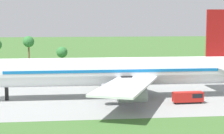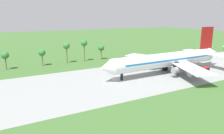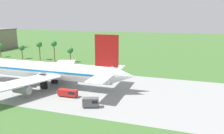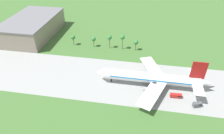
# 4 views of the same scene
# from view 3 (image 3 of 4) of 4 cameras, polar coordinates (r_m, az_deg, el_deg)

# --- Properties ---
(jet_airliner) EXTENTS (68.69, 51.83, 19.97)m
(jet_airliner) POSITION_cam_3_polar(r_m,az_deg,el_deg) (85.59, -16.83, -0.87)
(jet_airliner) COLOR white
(jet_airliner) RESTS_ON ground_plane
(baggage_tug) EXTENTS (4.99, 3.35, 2.91)m
(baggage_tug) POSITION_cam_3_polar(r_m,az_deg,el_deg) (64.01, -5.50, -9.19)
(baggage_tug) COLOR black
(baggage_tug) RESTS_ON ground_plane
(catering_van) EXTENTS (6.52, 2.29, 2.46)m
(catering_van) POSITION_cam_3_polar(r_m,az_deg,el_deg) (73.21, -11.34, -6.68)
(catering_van) COLOR black
(catering_van) RESTS_ON ground_plane
(palm_tree_row) EXTENTS (54.47, 3.60, 12.29)m
(palm_tree_row) POSITION_cam_3_polar(r_m,az_deg,el_deg) (139.90, -19.25, 5.02)
(palm_tree_row) COLOR brown
(palm_tree_row) RESTS_ON ground_plane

